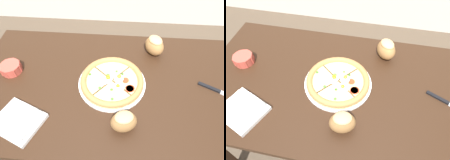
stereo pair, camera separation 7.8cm
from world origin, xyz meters
The scene contains 8 objects.
ground_plane centered at (0.00, 0.00, 0.00)m, with size 12.00×12.00×0.00m, color brown.
dining_table centered at (0.00, 0.00, 0.62)m, with size 1.44×0.78×0.72m.
pizza centered at (-0.01, 0.01, 0.74)m, with size 0.33×0.33×0.05m.
ramekin_bowl centered at (-0.54, 0.05, 0.75)m, with size 0.11×0.11×0.05m.
napkin_folded centered at (-0.40, -0.24, 0.74)m, with size 0.24×0.23×0.04m.
bread_piece_near centered at (0.21, 0.25, 0.78)m, with size 0.14×0.15×0.11m.
bread_piece_mid centered at (0.06, -0.22, 0.77)m, with size 0.13×0.11×0.10m.
knife_main centered at (0.53, -0.02, 0.73)m, with size 0.24×0.13×0.01m.
Camera 1 is at (0.04, -0.61, 1.51)m, focal length 32.00 mm.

